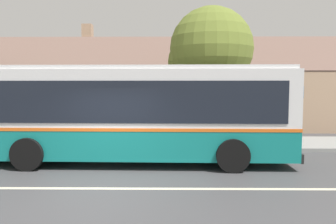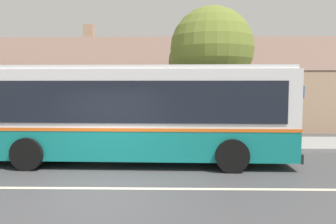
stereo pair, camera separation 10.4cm
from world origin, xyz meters
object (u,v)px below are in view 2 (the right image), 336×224
at_px(bench_down_street, 63,132).
at_px(bus_stop_sign, 299,109).
at_px(street_tree_primary, 208,52).
at_px(transit_bus, 129,111).

height_order(bench_down_street, bus_stop_sign, bus_stop_sign).
bearing_deg(bench_down_street, street_tree_primary, 9.28).
height_order(transit_bus, bus_stop_sign, transit_bus).
distance_m(transit_bus, bench_down_street, 4.60).
xyz_separation_m(bench_down_street, street_tree_primary, (6.29, 1.03, 3.47)).
xyz_separation_m(bench_down_street, bus_stop_sign, (9.70, -0.93, 1.07)).
relative_size(bench_down_street, bus_stop_sign, 0.70).
height_order(bench_down_street, street_tree_primary, street_tree_primary).
bearing_deg(street_tree_primary, bus_stop_sign, -29.88).
bearing_deg(street_tree_primary, bench_down_street, -170.72).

